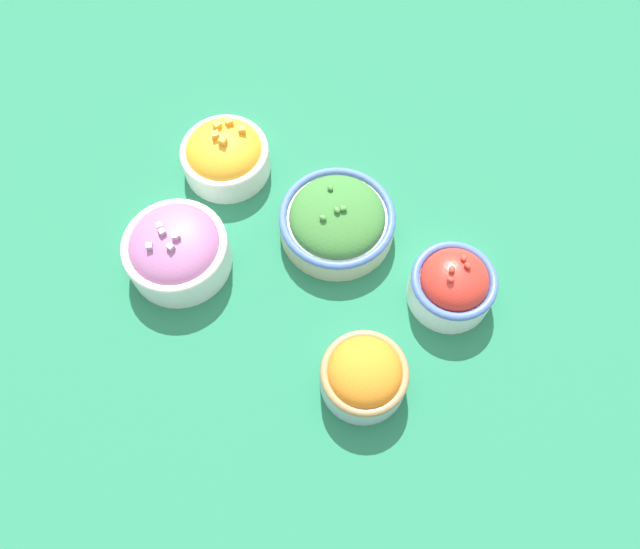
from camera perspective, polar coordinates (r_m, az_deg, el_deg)
name	(u,v)px	position (r m, az deg, el deg)	size (l,w,h in m)	color
ground_plane	(320,283)	(0.90, 0.00, -0.81)	(3.00, 3.00, 0.00)	#23704C
bowl_broccoli	(337,220)	(0.91, 1.57, 5.00)	(0.17, 0.17, 0.08)	beige
bowl_red_onion	(176,250)	(0.90, -13.01, 2.23)	(0.15, 0.15, 0.09)	white
bowl_carrots	(364,375)	(0.82, 4.06, -9.16)	(0.11, 0.11, 0.08)	#B2C1CC
bowl_squash	(225,155)	(0.98, -8.68, 10.78)	(0.14, 0.14, 0.08)	silver
bowl_cherry_tomatoes	(453,284)	(0.88, 12.04, -0.88)	(0.12, 0.12, 0.09)	white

